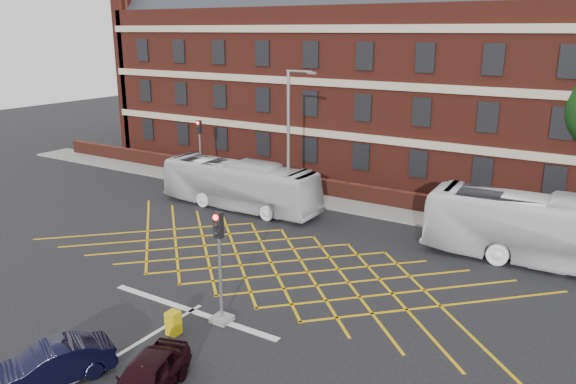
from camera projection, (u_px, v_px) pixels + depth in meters
The scene contains 15 objects.
ground at pixel (245, 278), 24.47m from camera, with size 120.00×120.00×0.00m, color black.
victorian_building at pixel (429, 67), 40.04m from camera, with size 51.00×12.17×20.40m.
boundary_wall at pixel (369, 195), 34.88m from camera, with size 56.00×0.50×1.10m, color #4E1E14.
far_pavement at pixel (362, 206), 34.20m from camera, with size 60.00×3.00×0.12m, color slate.
box_junction_hatching at pixel (271, 263), 26.09m from camera, with size 11.50×0.12×0.02m, color #CC990C.
stop_line at pixel (191, 311), 21.62m from camera, with size 8.00×0.30×0.02m, color silver.
bus_left at pixel (240, 185), 33.75m from camera, with size 2.43×10.37×2.89m, color silver.
bus_right at pixel (557, 232), 25.34m from camera, with size 2.74×11.73×3.27m, color white.
car_navy at pixel (50, 365), 17.07m from camera, with size 1.31×3.76×1.24m, color black.
car_maroon at pixel (146, 378), 16.41m from camera, with size 1.47×3.65×1.24m, color black.
traffic_light_near at pixel (220, 278), 20.35m from camera, with size 0.70×0.70×4.27m.
traffic_light_far at pixel (200, 155), 40.25m from camera, with size 0.70×0.70×4.27m.
street_lamp at pixel (289, 167), 32.27m from camera, with size 2.25×1.00×8.31m.
direction_signs at pixel (199, 164), 39.18m from camera, with size 1.10×0.16×2.20m.
utility_cabinet at pixel (173, 323), 19.88m from camera, with size 0.43×0.44×0.86m, color gold.
Camera 1 is at (13.53, -18.01, 10.42)m, focal length 35.00 mm.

